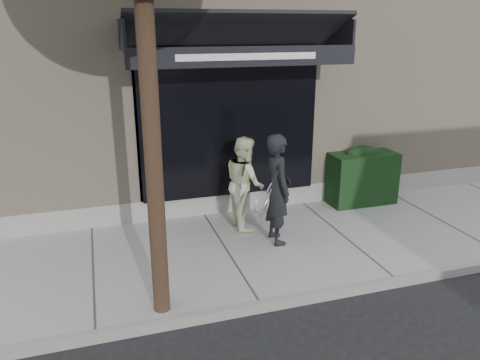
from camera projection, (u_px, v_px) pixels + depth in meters
name	position (u px, v px, depth m)	size (l,w,h in m)	color
ground	(340.00, 240.00, 7.91)	(80.00, 80.00, 0.00)	black
sidewalk	(340.00, 237.00, 7.89)	(20.00, 3.00, 0.12)	#979893
curb	(396.00, 282.00, 6.48)	(20.00, 0.10, 0.14)	gray
building_facade	(248.00, 56.00, 11.54)	(14.30, 8.04, 5.64)	#BBA88F
hedge	(361.00, 176.00, 9.15)	(1.30, 0.70, 1.14)	black
pedestrian_front	(277.00, 189.00, 7.33)	(0.71, 0.83, 1.78)	black
pedestrian_back	(245.00, 182.00, 7.94)	(0.63, 0.88, 1.59)	beige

